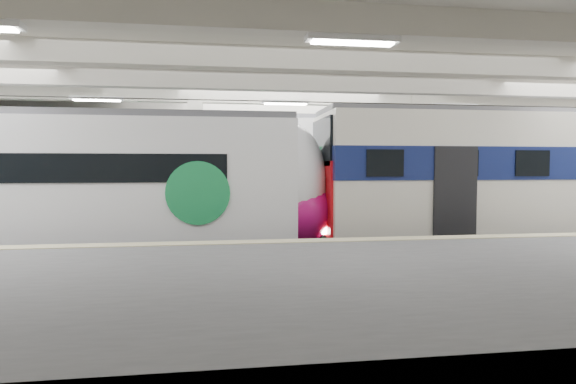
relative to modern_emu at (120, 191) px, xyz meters
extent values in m
cube|color=black|center=(4.96, 0.00, -2.16)|extent=(36.00, 24.00, 0.10)
cube|color=silver|center=(4.96, 0.00, 3.44)|extent=(36.00, 24.00, 0.20)
cube|color=beige|center=(4.96, 10.00, 0.64)|extent=(30.00, 0.10, 5.50)
cube|color=beige|center=(4.96, -10.00, 0.64)|extent=(30.00, 0.10, 5.50)
cube|color=#545457|center=(4.96, -6.50, -1.56)|extent=(30.00, 7.00, 1.10)
cube|color=beige|center=(4.96, -3.25, -1.00)|extent=(30.00, 0.50, 0.02)
cube|color=beige|center=(1.96, 3.00, 0.64)|extent=(0.50, 0.50, 5.50)
cube|color=beige|center=(9.96, 3.00, 0.64)|extent=(0.50, 0.50, 5.50)
cube|color=beige|center=(4.96, 0.00, 3.14)|extent=(30.00, 18.00, 0.50)
cube|color=#59544C|center=(4.96, 0.00, -2.03)|extent=(30.00, 1.52, 0.16)
cube|color=#59544C|center=(4.96, 5.50, -2.03)|extent=(30.00, 1.52, 0.16)
cylinder|color=black|center=(4.96, 0.00, 2.59)|extent=(30.00, 0.03, 0.03)
cylinder|color=black|center=(4.96, 5.50, 2.59)|extent=(30.00, 0.03, 0.03)
cube|color=white|center=(4.96, -2.00, 2.81)|extent=(26.00, 8.40, 0.12)
cube|color=white|center=(-1.17, 0.00, 0.18)|extent=(11.98, 2.67, 3.59)
ellipsoid|color=white|center=(4.82, 0.00, 0.18)|extent=(2.12, 2.62, 3.52)
ellipsoid|color=#B40F66|center=(4.94, 0.00, -0.61)|extent=(2.25, 2.67, 2.16)
cylinder|color=#1A914B|center=(2.19, -1.36, 0.00)|extent=(1.66, 0.06, 1.66)
cube|color=#4C4C51|center=(-1.17, 0.00, 2.08)|extent=(11.98, 2.19, 0.20)
cube|color=black|center=(-1.17, 0.00, -1.76)|extent=(11.98, 1.87, 0.70)
cube|color=silver|center=(12.60, 0.00, 0.32)|extent=(13.59, 2.98, 3.87)
cube|color=navy|center=(12.60, 0.00, 0.78)|extent=(13.63, 3.04, 0.94)
cube|color=red|center=(5.77, 0.00, -0.22)|extent=(0.08, 2.53, 2.13)
cube|color=black|center=(5.77, 0.00, 1.40)|extent=(0.08, 2.38, 1.39)
cube|color=#4C4C51|center=(12.60, 0.00, 2.33)|extent=(13.59, 2.32, 0.16)
cube|color=black|center=(12.60, 0.00, -1.76)|extent=(13.59, 2.09, 0.70)
cube|color=white|center=(-0.29, 5.50, 0.47)|extent=(15.42, 3.50, 4.16)
cube|color=#1A914B|center=(-0.29, 5.50, 1.02)|extent=(15.46, 3.57, 0.88)
cube|color=#4C4C51|center=(-0.29, 5.50, 2.66)|extent=(15.40, 2.95, 0.16)
cube|color=black|center=(-0.29, 5.50, -1.81)|extent=(15.41, 3.17, 0.60)
camera|label=1|loc=(2.67, -13.98, 0.69)|focal=30.00mm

